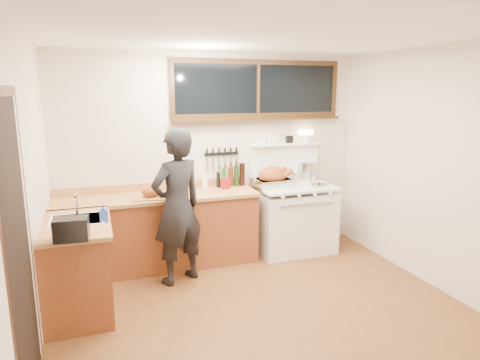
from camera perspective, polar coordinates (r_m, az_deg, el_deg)
name	(u,v)px	position (r m, az deg, el deg)	size (l,w,h in m)	color
ground_plane	(263,312)	(4.43, 3.10, -17.13)	(4.00, 3.50, 0.02)	#573117
room_shell	(265,145)	(3.90, 3.37, 4.69)	(4.10, 3.60, 2.65)	beige
counter_back	(158,231)	(5.35, -10.84, -6.66)	(2.44, 0.64, 1.00)	brown
counter_left	(78,266)	(4.54, -20.78, -10.73)	(0.64, 1.09, 0.90)	brown
sink_unit	(77,225)	(4.48, -20.88, -5.66)	(0.50, 0.45, 0.37)	white
vintage_stove	(293,217)	(5.82, 7.11, -4.87)	(1.02, 0.74, 1.59)	white
back_window	(258,96)	(5.69, 2.44, 11.16)	(2.32, 0.13, 0.77)	black
left_doorway	(20,251)	(3.25, -27.32, -8.38)	(0.02, 1.04, 2.17)	black
knife_strip	(222,155)	(5.60, -2.45, 3.41)	(0.46, 0.03, 0.28)	black
man	(177,207)	(4.78, -8.36, -3.58)	(0.75, 0.65, 1.75)	black
soap_bottle	(104,213)	(4.30, -17.73, -4.21)	(0.08, 0.08, 0.17)	#2444B6
toaster	(71,229)	(3.88, -21.56, -6.09)	(0.29, 0.21, 0.19)	black
cutting_board	(152,194)	(5.08, -11.72, -1.83)	(0.44, 0.36, 0.14)	#AE7745
roast_turkey	(273,178)	(5.61, 4.46, 0.23)	(0.54, 0.41, 0.26)	silver
stockpot	(308,171)	(6.06, 9.08, 1.23)	(0.29, 0.29, 0.26)	silver
saucepan	(296,176)	(6.02, 7.45, 0.55)	(0.19, 0.29, 0.12)	silver
pot_lid	(320,185)	(5.73, 10.56, -0.64)	(0.31, 0.31, 0.04)	silver
coffee_tin	(225,183)	(5.46, -1.98, -0.45)	(0.11, 0.10, 0.14)	maroon
pitcher	(205,181)	(5.55, -4.74, -0.14)	(0.11, 0.11, 0.17)	white
bottle_cluster	(233,176)	(5.59, -0.96, 0.52)	(0.39, 0.07, 0.30)	black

